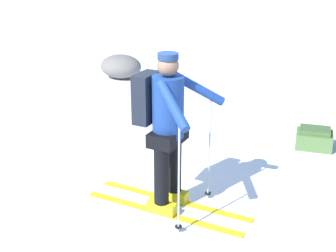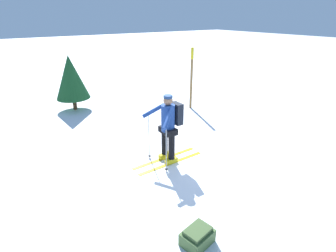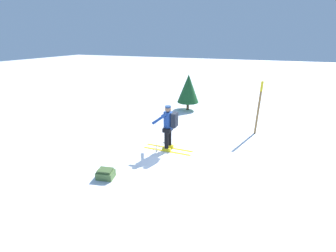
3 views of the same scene
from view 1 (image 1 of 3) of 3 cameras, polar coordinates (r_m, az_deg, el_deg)
The scene contains 4 objects.
ground_plane at distance 5.20m, azimuth -2.75°, elevation -8.49°, with size 80.00×80.00×0.00m, color white.
skier at distance 4.59m, azimuth -0.27°, elevation 0.27°, with size 1.78×0.96×1.64m.
dropped_backpack at distance 6.62m, azimuth 17.39°, elevation -1.48°, with size 0.53×0.44×0.28m.
rock_boulder at distance 9.77m, azimuth -5.77°, elevation 7.24°, with size 0.87×0.74×0.48m, color slate.
Camera 1 is at (2.33, -3.88, 2.57)m, focal length 50.00 mm.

